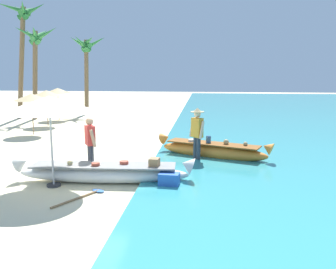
% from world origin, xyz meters
% --- Properties ---
extents(ground_plane, '(80.00, 80.00, 0.00)m').
position_xyz_m(ground_plane, '(0.00, 0.00, 0.00)').
color(ground_plane, beige).
extents(boat_white_foreground, '(4.90, 0.99, 0.78)m').
position_xyz_m(boat_white_foreground, '(0.90, -0.32, 0.27)').
color(boat_white_foreground, white).
rests_on(boat_white_foreground, ground).
extents(boat_orange_midground, '(3.91, 1.98, 0.81)m').
position_xyz_m(boat_orange_midground, '(3.85, 2.62, 0.30)').
color(boat_orange_midground, orange).
rests_on(boat_orange_midground, ground).
extents(person_vendor_hatted, '(0.54, 0.53, 1.79)m').
position_xyz_m(person_vendor_hatted, '(3.31, 2.18, 1.03)').
color(person_vendor_hatted, '#333842').
rests_on(person_vendor_hatted, ground).
extents(person_tourist_customer, '(0.45, 0.57, 1.67)m').
position_xyz_m(person_tourist_customer, '(0.34, 0.31, 0.95)').
color(person_tourist_customer, '#333842').
rests_on(person_tourist_customer, ground).
extents(patio_umbrella_large, '(2.33, 2.33, 2.34)m').
position_xyz_m(patio_umbrella_large, '(-0.33, -0.78, 2.14)').
color(patio_umbrella_large, '#B7B7BC').
rests_on(patio_umbrella_large, ground).
extents(parasol_row_0, '(1.60, 1.60, 1.91)m').
position_xyz_m(parasol_row_0, '(-4.40, 6.53, 1.75)').
color(parasol_row_0, '#8E6B47').
rests_on(parasol_row_0, ground).
extents(parasol_row_1, '(1.60, 1.60, 1.91)m').
position_xyz_m(parasol_row_1, '(-4.88, 9.19, 1.75)').
color(parasol_row_1, '#8E6B47').
rests_on(parasol_row_1, ground).
extents(parasol_row_2, '(1.60, 1.60, 1.91)m').
position_xyz_m(parasol_row_2, '(-5.21, 11.51, 1.75)').
color(parasol_row_2, '#8E6B47').
rests_on(parasol_row_2, ground).
extents(palm_tree_tall_inland, '(2.73, 2.43, 6.98)m').
position_xyz_m(palm_tree_tall_inland, '(-7.34, 11.93, 5.43)').
color(palm_tree_tall_inland, brown).
rests_on(palm_tree_tall_inland, ground).
extents(palm_tree_leaning_seaward, '(2.63, 2.65, 5.26)m').
position_xyz_m(palm_tree_leaning_seaward, '(-4.38, 14.67, 4.26)').
color(palm_tree_leaning_seaward, brown).
rests_on(palm_tree_leaning_seaward, ground).
extents(palm_tree_mid_cluster, '(2.42, 2.34, 5.56)m').
position_xyz_m(palm_tree_mid_cluster, '(-6.46, 11.65, 4.32)').
color(palm_tree_mid_cluster, brown).
rests_on(palm_tree_mid_cluster, ground).
extents(cooler_box, '(0.55, 0.40, 0.40)m').
position_xyz_m(cooler_box, '(2.68, -0.64, 0.20)').
color(cooler_box, blue).
rests_on(cooler_box, ground).
extents(paddle, '(0.93, 1.43, 0.05)m').
position_xyz_m(paddle, '(0.73, -1.47, 0.03)').
color(paddle, '#8E6B47').
rests_on(paddle, ground).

